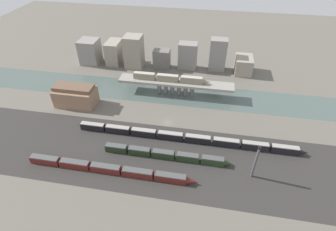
{
  "coord_description": "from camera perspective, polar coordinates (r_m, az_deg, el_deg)",
  "views": [
    {
      "loc": [
        18.32,
        -101.91,
        85.84
      ],
      "look_at": [
        0.0,
        1.76,
        3.37
      ],
      "focal_mm": 28.0,
      "sensor_mm": 36.0,
      "label": 1
    }
  ],
  "objects": [
    {
      "name": "city_block_far_left",
      "position": [
        195.96,
        -16.61,
        13.2
      ],
      "size": [
        12.72,
        12.7,
        16.66
      ],
      "primitive_type": "cube",
      "color": "gray",
      "rests_on": "ground"
    },
    {
      "name": "city_block_tall",
      "position": [
        180.73,
        10.79,
        12.86
      ],
      "size": [
        10.84,
        8.08,
        21.58
      ],
      "primitive_type": "cube",
      "color": "gray",
      "rests_on": "ground"
    },
    {
      "name": "warehouse_building",
      "position": [
        153.29,
        -19.49,
        4.12
      ],
      "size": [
        21.85,
        12.13,
        11.84
      ],
      "color": "#937056",
      "rests_on": "ground"
    },
    {
      "name": "signal_tower",
      "position": [
        109.48,
        18.46,
        -9.67
      ],
      "size": [
        1.0,
        0.99,
        16.79
      ],
      "color": "#4C4C51",
      "rests_on": "ground"
    },
    {
      "name": "railbed_yard",
      "position": [
        117.36,
        -2.22,
        -8.97
      ],
      "size": [
        280.0,
        42.0,
        0.01
      ],
      "primitive_type": "cube",
      "color": "#33302D",
      "rests_on": "ground"
    },
    {
      "name": "city_block_right",
      "position": [
        182.52,
        -1.37,
        12.25
      ],
      "size": [
        10.89,
        8.26,
        12.75
      ],
      "primitive_type": "cube",
      "color": "slate",
      "rests_on": "ground"
    },
    {
      "name": "river_water",
      "position": [
        156.38,
        1.65,
        4.76
      ],
      "size": [
        320.0,
        23.43,
        0.01
      ],
      "primitive_type": "cube",
      "color": "#4C5B56",
      "rests_on": "ground"
    },
    {
      "name": "city_block_far_right",
      "position": [
        180.82,
        4.31,
        12.8
      ],
      "size": [
        12.28,
        8.41,
        17.88
      ],
      "primitive_type": "cube",
      "color": "gray",
      "rests_on": "ground"
    },
    {
      "name": "train_yard_near",
      "position": [
        112.92,
        -12.58,
        -11.34
      ],
      "size": [
        71.88,
        2.99,
        3.54
      ],
      "color": "#5B1E19",
      "rests_on": "ground"
    },
    {
      "name": "train_on_bridge",
      "position": [
        151.4,
        0.51,
        8.14
      ],
      "size": [
        44.54,
        2.95,
        3.81
      ],
      "color": "gray",
      "rests_on": "bridge"
    },
    {
      "name": "city_block_left",
      "position": [
        192.21,
        -11.6,
        13.34
      ],
      "size": [
        9.2,
        15.33,
        15.55
      ],
      "primitive_type": "cube",
      "color": "gray",
      "rests_on": "ground"
    },
    {
      "name": "city_block_center",
      "position": [
        183.31,
        -7.43,
        13.61
      ],
      "size": [
        11.66,
        11.54,
        21.72
      ],
      "primitive_type": "cube",
      "color": "gray",
      "rests_on": "ground"
    },
    {
      "name": "city_block_low",
      "position": [
        183.65,
        16.11,
        10.55
      ],
      "size": [
        10.79,
        15.19,
        10.67
      ],
      "primitive_type": "cube",
      "color": "gray",
      "rests_on": "ground"
    },
    {
      "name": "bridge",
      "position": [
        152.77,
        1.69,
        6.89
      ],
      "size": [
        66.47,
        8.87,
        8.43
      ],
      "color": "gray",
      "rests_on": "ground"
    },
    {
      "name": "train_yard_mid",
      "position": [
        115.69,
        -0.42,
        -8.53
      ],
      "size": [
        56.14,
        2.93,
        3.63
      ],
      "color": "#23381E",
      "rests_on": "ground"
    },
    {
      "name": "ground_plane",
      "position": [
        134.5,
        -0.13,
        -1.59
      ],
      "size": [
        400.0,
        400.0,
        0.0
      ],
      "primitive_type": "plane",
      "color": "#666056"
    },
    {
      "name": "train_yard_far",
      "position": [
        123.45,
        4.11,
        -4.89
      ],
      "size": [
        106.92,
        2.67,
        3.87
      ],
      "color": "black",
      "rests_on": "ground"
    }
  ]
}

